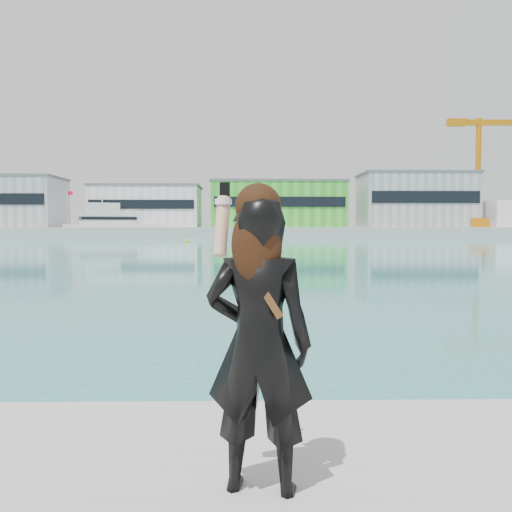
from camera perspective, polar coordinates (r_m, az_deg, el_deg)
The scene contains 12 objects.
far_quay at distance 133.56m, azimuth -1.31°, elevation 2.47°, with size 320.00×40.00×2.00m, color #9E9E99.
warehouse_grey_left at distance 142.77m, azimuth -24.07°, elevation 4.96°, with size 26.52×16.36×11.50m.
warehouse_white at distance 133.48m, azimuth -10.84°, elevation 4.89°, with size 24.48×15.35×9.50m.
warehouse_green at distance 131.86m, azimuth 2.17°, elevation 5.19°, with size 30.60×16.36×10.50m.
warehouse_grey_right at distance 137.55m, azimuth 15.66°, elevation 5.40°, with size 25.50×15.35×12.50m.
dock_crane at distance 136.88m, azimuth 21.79°, elevation 8.17°, with size 23.00×4.00×24.00m.
flagpole_left at distance 130.33m, azimuth -18.29°, elevation 4.75°, with size 1.28×0.16×8.00m.
flagpole_right at distance 126.53m, azimuth 8.77°, elevation 4.92°, with size 1.28×0.16×8.00m.
motor_yacht at distance 123.80m, azimuth -14.34°, elevation 3.08°, with size 20.46×12.83×9.28m.
buoy_far at distance 79.21m, azimuth -6.93°, elevation 1.37°, with size 0.50×0.50×0.50m, color #FCFF0D.
buoy_extra at distance 85.82m, azimuth -0.01°, elevation 1.52°, with size 0.50×0.50×0.50m, color #FCFF0D.
woman at distance 3.04m, azimuth 0.25°, elevation -7.92°, with size 0.63×0.47×1.66m.
Camera 1 is at (0.22, -3.56, 2.22)m, focal length 40.00 mm.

